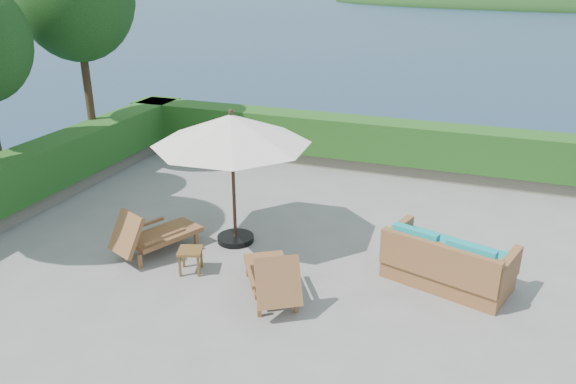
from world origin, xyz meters
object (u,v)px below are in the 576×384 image
(lounge_right, at_px, (272,276))
(patio_umbrella, at_px, (231,131))
(lounge_left, at_px, (152,234))
(wicker_loveseat, at_px, (446,264))
(side_table, at_px, (190,254))

(lounge_right, bearing_deg, patio_umbrella, 99.10)
(patio_umbrella, distance_m, lounge_left, 2.42)
(patio_umbrella, bearing_deg, wicker_loveseat, -3.24)
(wicker_loveseat, bearing_deg, side_table, -148.04)
(lounge_right, xyz_separation_m, wicker_loveseat, (2.57, 1.41, -0.01))
(lounge_right, height_order, wicker_loveseat, wicker_loveseat)
(side_table, relative_size, wicker_loveseat, 0.23)
(patio_umbrella, height_order, lounge_left, patio_umbrella)
(lounge_right, bearing_deg, side_table, 138.03)
(lounge_right, bearing_deg, wicker_loveseat, -3.36)
(patio_umbrella, height_order, side_table, patio_umbrella)
(patio_umbrella, relative_size, side_table, 7.19)
(lounge_left, xyz_separation_m, lounge_right, (2.65, -0.63, 0.00))
(lounge_left, relative_size, side_table, 3.44)
(wicker_loveseat, bearing_deg, patio_umbrella, -166.16)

